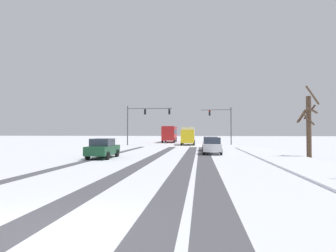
{
  "coord_description": "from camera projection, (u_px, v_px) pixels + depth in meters",
  "views": [
    {
      "loc": [
        3.35,
        -5.41,
        2.13
      ],
      "look_at": [
        0.0,
        22.08,
        2.8
      ],
      "focal_mm": 28.33,
      "sensor_mm": 36.0,
      "label": 1
    }
  ],
  "objects": [
    {
      "name": "wheel_track_oncoming",
      "position": [
        188.0,
        159.0,
        21.09
      ],
      "size": [
        1.07,
        34.7,
        0.01
      ],
      "primitive_type": "cube",
      "color": "#4C4C51",
      "rests_on": "ground"
    },
    {
      "name": "car_silver_lead",
      "position": [
        210.0,
        144.0,
        30.9
      ],
      "size": [
        1.85,
        4.11,
        1.62
      ],
      "color": "#B7BABF",
      "rests_on": "ground"
    },
    {
      "name": "ground_plane",
      "position": [
        45.0,
        231.0,
        5.72
      ],
      "size": [
        300.0,
        300.0,
        0.0
      ],
      "primitive_type": "plane",
      "color": "silver"
    },
    {
      "name": "bus_oncoming",
      "position": [
        170.0,
        133.0,
        57.42
      ],
      "size": [
        2.99,
        11.09,
        3.38
      ],
      "color": "#B21E1E",
      "rests_on": "ground"
    },
    {
      "name": "car_dark_green_third",
      "position": [
        103.0,
        148.0,
        21.93
      ],
      "size": [
        1.89,
        4.13,
        1.62
      ],
      "color": "#194C2D",
      "rests_on": "ground"
    },
    {
      "name": "wheel_track_left_lane",
      "position": [
        205.0,
        159.0,
        20.92
      ],
      "size": [
        1.19,
        34.7,
        0.01
      ],
      "primitive_type": "cube",
      "color": "#4C4C51",
      "rests_on": "ground"
    },
    {
      "name": "wheel_track_right_lane",
      "position": [
        98.0,
        158.0,
        21.99
      ],
      "size": [
        0.79,
        34.7,
        0.01
      ],
      "primitive_type": "cube",
      "color": "#4C4C51",
      "rests_on": "ground"
    },
    {
      "name": "box_truck_delivery",
      "position": [
        188.0,
        135.0,
        45.64
      ],
      "size": [
        2.38,
        7.43,
        3.02
      ],
      "color": "yellow",
      "rests_on": "ground"
    },
    {
      "name": "traffic_signal_far_left",
      "position": [
        143.0,
        117.0,
        43.95
      ],
      "size": [
        7.44,
        0.64,
        6.5
      ],
      "color": "#47474C",
      "rests_on": "ground"
    },
    {
      "name": "sidewalk_kerb_right",
      "position": [
        297.0,
        162.0,
        18.59
      ],
      "size": [
        4.0,
        34.7,
        0.12
      ],
      "primitive_type": "cube",
      "color": "white",
      "rests_on": "ground"
    },
    {
      "name": "bare_tree_sidewalk_mid",
      "position": [
        309.0,
        123.0,
        22.5
      ],
      "size": [
        1.71,
        1.73,
        6.03
      ],
      "color": "#4C3828",
      "rests_on": "ground"
    },
    {
      "name": "traffic_signal_far_right",
      "position": [
        223.0,
        120.0,
        46.26
      ],
      "size": [
        5.33,
        0.49,
        6.5
      ],
      "color": "#47474C",
      "rests_on": "ground"
    },
    {
      "name": "car_white_second",
      "position": [
        212.0,
        146.0,
        26.13
      ],
      "size": [
        1.97,
        4.17,
        1.62
      ],
      "color": "silver",
      "rests_on": "ground"
    },
    {
      "name": "wheel_track_center",
      "position": [
        151.0,
        159.0,
        21.45
      ],
      "size": [
        1.05,
        34.7,
        0.01
      ],
      "primitive_type": "cube",
      "color": "#4C4C51",
      "rests_on": "ground"
    }
  ]
}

